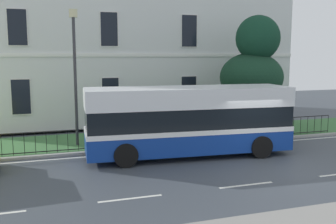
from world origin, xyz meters
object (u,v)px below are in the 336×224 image
evergreen_tree (255,86)px  single_decker_bus (189,120)px  street_lamp_post (75,68)px  georgian_townhouse (132,12)px

evergreen_tree → single_decker_bus: evergreen_tree is taller
evergreen_tree → street_lamp_post: 9.94m
evergreen_tree → street_lamp_post: evergreen_tree is taller
single_decker_bus → evergreen_tree: bearing=38.0°
single_decker_bus → street_lamp_post: street_lamp_post is taller
georgian_townhouse → single_decker_bus: georgian_townhouse is taller
georgian_townhouse → single_decker_bus: bearing=-91.1°
georgian_townhouse → street_lamp_post: georgian_townhouse is taller
evergreen_tree → single_decker_bus: (-5.39, -3.61, -1.06)m
georgian_townhouse → evergreen_tree: 10.60m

